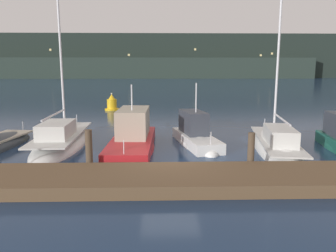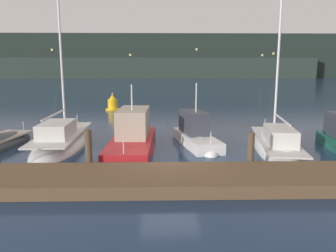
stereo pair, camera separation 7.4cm
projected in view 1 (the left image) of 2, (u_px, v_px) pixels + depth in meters
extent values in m
plane|color=#192D4C|center=(170.00, 167.00, 13.89)|extent=(400.00, 400.00, 0.00)
cube|color=brown|center=(172.00, 179.00, 11.78)|extent=(42.50, 2.80, 0.45)
cylinder|color=#4C3D2D|center=(89.00, 151.00, 13.20)|extent=(0.28, 0.28, 1.73)
cylinder|color=#4C3D2D|center=(251.00, 152.00, 13.39)|extent=(0.28, 0.28, 1.58)
cylinder|color=silver|center=(23.00, 126.00, 19.88)|extent=(0.04, 0.04, 0.50)
ellipsoid|color=white|center=(63.00, 145.00, 17.92)|extent=(2.69, 8.38, 1.12)
cube|color=silver|center=(62.00, 134.00, 17.81)|extent=(2.26, 7.04, 0.08)
cube|color=silver|center=(57.00, 130.00, 16.76)|extent=(1.54, 2.71, 0.75)
cylinder|color=silver|center=(59.00, 29.00, 17.48)|extent=(0.12, 0.12, 11.12)
cylinder|color=silver|center=(54.00, 115.00, 16.32)|extent=(0.22, 3.93, 0.09)
cylinder|color=silver|center=(77.00, 118.00, 21.52)|extent=(0.04, 0.04, 0.50)
ellipsoid|color=red|center=(132.00, 149.00, 17.01)|extent=(2.49, 7.51, 0.97)
cube|color=red|center=(132.00, 144.00, 16.96)|extent=(2.28, 6.76, 0.58)
cube|color=#A39984|center=(134.00, 122.00, 17.51)|extent=(1.63, 3.32, 1.44)
cube|color=black|center=(136.00, 114.00, 18.94)|extent=(1.36, 0.32, 0.64)
cylinder|color=silver|center=(132.00, 97.00, 16.68)|extent=(0.07, 0.07, 1.31)
cylinder|color=silver|center=(124.00, 147.00, 13.77)|extent=(0.04, 0.04, 0.60)
ellipsoid|color=white|center=(196.00, 145.00, 17.97)|extent=(2.63, 5.64, 1.21)
cube|color=white|center=(196.00, 140.00, 17.92)|extent=(2.40, 5.08, 0.56)
cube|color=#333842|center=(193.00, 122.00, 18.29)|extent=(1.53, 2.56, 1.23)
cube|color=black|center=(188.00, 116.00, 19.30)|extent=(0.98, 0.43, 0.55)
cylinder|color=silver|center=(196.00, 98.00, 17.62)|extent=(0.07, 0.07, 1.58)
cylinder|color=silver|center=(211.00, 138.00, 15.63)|extent=(0.04, 0.04, 0.60)
ellipsoid|color=white|center=(275.00, 149.00, 17.06)|extent=(3.42, 8.66, 1.39)
cube|color=silver|center=(276.00, 140.00, 16.97)|extent=(2.87, 7.28, 0.08)
cube|color=silver|center=(280.00, 135.00, 15.91)|extent=(1.66, 2.87, 0.78)
cylinder|color=silver|center=(279.00, 39.00, 16.73)|extent=(0.12, 0.12, 10.26)
cylinder|color=silver|center=(282.00, 119.00, 15.63)|extent=(0.69, 3.62, 0.09)
cylinder|color=silver|center=(265.00, 123.00, 20.71)|extent=(0.04, 0.04, 0.50)
cube|color=black|center=(334.00, 118.00, 18.09)|extent=(0.93, 0.38, 0.54)
cylinder|color=gold|center=(112.00, 109.00, 32.57)|extent=(1.42, 1.42, 0.16)
cylinder|color=gold|center=(112.00, 104.00, 32.48)|extent=(0.95, 0.95, 0.93)
cone|color=gold|center=(112.00, 97.00, 32.35)|extent=(0.66, 0.66, 0.50)
sphere|color=#F9EAB7|center=(112.00, 94.00, 32.30)|extent=(0.16, 0.16, 0.16)
cube|color=#1E2823|center=(160.00, 57.00, 137.14)|extent=(240.00, 16.00, 17.46)
cube|color=#26332C|center=(128.00, 68.00, 127.80)|extent=(144.00, 10.00, 7.89)
cube|color=#F4DB8C|center=(50.00, 50.00, 127.64)|extent=(0.80, 0.10, 0.80)
cube|color=#F4DB8C|center=(195.00, 49.00, 129.16)|extent=(0.80, 0.10, 0.80)
cube|color=#F4DB8C|center=(129.00, 55.00, 128.82)|extent=(0.80, 0.10, 0.80)
cube|color=#F4DB8C|center=(75.00, 73.00, 129.49)|extent=(0.80, 0.10, 0.80)
cube|color=#F4DB8C|center=(272.00, 54.00, 130.28)|extent=(0.80, 0.10, 0.80)
cube|color=#F4DB8C|center=(16.00, 68.00, 128.52)|extent=(0.80, 0.10, 0.80)
cube|color=#F4DB8C|center=(237.00, 64.00, 130.64)|extent=(0.80, 0.10, 0.80)
cube|color=#F4DB8C|center=(261.00, 55.00, 130.27)|extent=(0.80, 0.10, 0.80)
cube|color=#F4DB8C|center=(13.00, 67.00, 128.41)|extent=(0.80, 0.10, 0.80)
cube|color=#F4DB8C|center=(270.00, 61.00, 130.74)|extent=(0.80, 0.10, 0.80)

